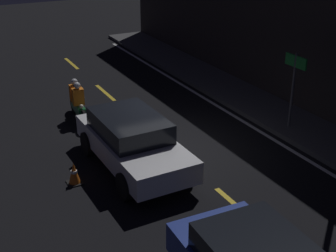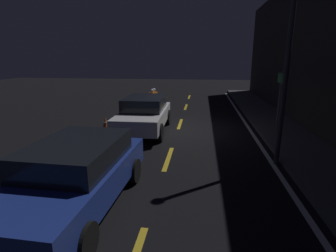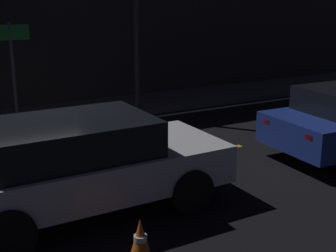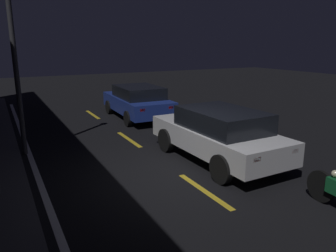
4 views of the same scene
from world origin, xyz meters
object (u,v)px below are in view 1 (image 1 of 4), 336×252
(sedan_white, at_px, (132,141))
(shop_sign, at_px, (294,76))
(motorcycle, at_px, (77,102))
(traffic_cone_near, at_px, (74,173))

(sedan_white, height_order, shop_sign, shop_sign)
(sedan_white, bearing_deg, motorcycle, -175.85)
(traffic_cone_near, bearing_deg, motorcycle, 160.91)
(sedan_white, relative_size, shop_sign, 1.79)
(traffic_cone_near, bearing_deg, shop_sign, 89.94)
(sedan_white, relative_size, motorcycle, 1.91)
(motorcycle, bearing_deg, shop_sign, 59.89)
(motorcycle, height_order, shop_sign, shop_sign)
(sedan_white, distance_m, traffic_cone_near, 1.78)
(sedan_white, height_order, traffic_cone_near, sedan_white)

